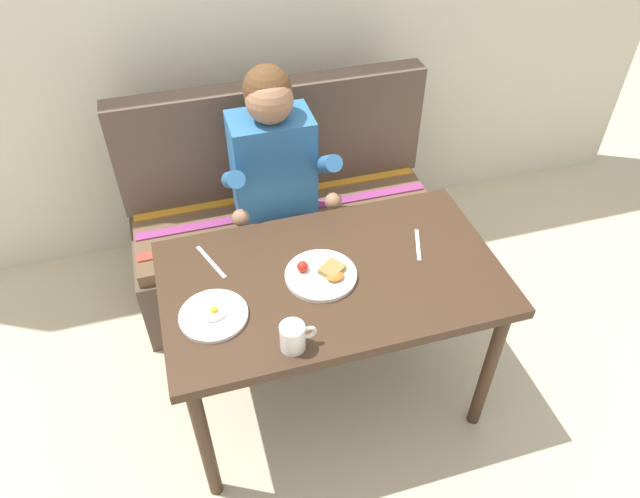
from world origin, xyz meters
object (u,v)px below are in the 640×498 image
(table, at_px, (332,291))
(plate_eggs, at_px, (214,315))
(coffee_mug, at_px, (293,336))
(couch, at_px, (285,226))
(person, at_px, (277,180))
(plate_breakfast, at_px, (322,274))
(fork, at_px, (418,245))
(knife, at_px, (211,262))

(table, distance_m, plate_eggs, 0.45)
(table, bearing_deg, coffee_mug, -127.47)
(table, xyz_separation_m, couch, (0.00, 0.76, -0.32))
(person, height_order, plate_breakfast, person)
(fork, bearing_deg, couch, 136.18)
(coffee_mug, distance_m, fork, 0.65)
(plate_breakfast, distance_m, knife, 0.40)
(table, distance_m, knife, 0.45)
(person, height_order, coffee_mug, person)
(plate_breakfast, height_order, knife, plate_breakfast)
(plate_breakfast, xyz_separation_m, coffee_mug, (-0.17, -0.27, 0.04))
(table, relative_size, person, 0.99)
(coffee_mug, height_order, fork, coffee_mug)
(person, bearing_deg, knife, -129.56)
(plate_eggs, height_order, knife, plate_eggs)
(person, xyz_separation_m, coffee_mug, (-0.15, -0.86, 0.04))
(table, bearing_deg, person, 95.94)
(knife, bearing_deg, fork, -29.88)
(table, xyz_separation_m, knife, (-0.40, 0.18, 0.08))
(plate_breakfast, xyz_separation_m, knife, (-0.36, 0.18, -0.01))
(coffee_mug, distance_m, knife, 0.49)
(couch, height_order, plate_breakfast, couch)
(plate_eggs, distance_m, fork, 0.79)
(plate_breakfast, relative_size, knife, 1.27)
(coffee_mug, bearing_deg, table, 52.53)
(plate_breakfast, bearing_deg, fork, 8.21)
(plate_eggs, bearing_deg, fork, 9.90)
(knife, bearing_deg, plate_eggs, -117.11)
(person, xyz_separation_m, knife, (-0.34, -0.41, -0.01))
(knife, bearing_deg, person, 29.84)
(plate_breakfast, distance_m, fork, 0.39)
(couch, bearing_deg, table, -90.00)
(table, xyz_separation_m, fork, (0.35, 0.06, 0.08))
(couch, xyz_separation_m, plate_breakfast, (-0.04, -0.76, 0.41))
(person, bearing_deg, fork, -52.21)
(coffee_mug, height_order, knife, coffee_mug)
(fork, bearing_deg, knife, -169.53)
(fork, xyz_separation_m, knife, (-0.75, 0.12, 0.00))
(knife, bearing_deg, plate_breakfast, -46.87)
(person, relative_size, plate_breakfast, 4.79)
(person, relative_size, coffee_mug, 10.27)
(coffee_mug, relative_size, fork, 0.69)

